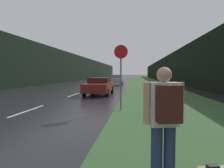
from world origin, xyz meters
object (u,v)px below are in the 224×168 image
Objects in this scene: car_passing_far at (116,80)px; car_passing_near at (99,86)px; hitchhiker_with_backpack at (164,119)px; stop_sign at (121,71)px.

car_passing_near is at bearing 90.00° from car_passing_far.
car_passing_near is 14.41m from car_passing_far.
hitchhiker_with_backpack is 13.58m from car_passing_near.
hitchhiker_with_backpack is 0.40× the size of car_passing_far.
stop_sign is 7.40m from car_passing_near.
hitchhiker_with_backpack reaches higher than car_passing_near.
hitchhiker_with_backpack reaches higher than car_passing_far.
hitchhiker_with_backpack is at bearing -79.77° from stop_sign.
stop_sign is 1.67× the size of hitchhiker_with_backpack.
stop_sign reaches higher than car_passing_far.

